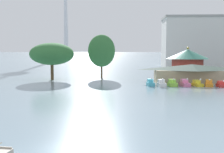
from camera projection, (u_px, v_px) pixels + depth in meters
The scene contains 13 objects.
ground_plane at pixel (64, 150), 21.10m from camera, with size 2000.00×2000.00×0.00m, color gray.
pedal_boat_cyan at pixel (150, 83), 58.66m from camera, with size 1.59×2.97×1.72m.
pedal_boat_white at pixel (161, 84), 56.94m from camera, with size 1.72×2.58×1.78m.
pedal_boat_lime at pixel (172, 83), 58.10m from camera, with size 1.76×2.87×1.65m.
pedal_boat_pink at pixel (185, 83), 57.99m from camera, with size 1.90×3.15×1.73m.
pedal_boat_yellow at pixel (197, 84), 58.03m from camera, with size 2.10×3.02×1.66m.
pedal_boat_orange at pixel (209, 84), 57.48m from camera, with size 1.85×2.68×1.63m.
pedal_boat_red at pixel (222, 84), 56.95m from camera, with size 1.72×2.55×1.43m.
boathouse at pixel (192, 73), 64.03m from camera, with size 17.52×7.34×4.11m.
green_roof_pavilion at pixel (187, 61), 78.31m from camera, with size 11.40×11.40×8.12m.
shoreline_tree_tall_left at pixel (52, 54), 70.18m from camera, with size 10.72×10.72×9.01m.
shoreline_tree_mid at pixel (102, 51), 74.29m from camera, with size 6.99×6.99×11.24m.
background_building_block at pixel (206, 42), 119.74m from camera, with size 36.14×15.80×20.96m.
Camera 1 is at (4.50, -20.32, 7.28)m, focal length 46.19 mm.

